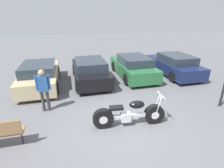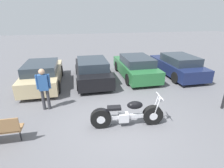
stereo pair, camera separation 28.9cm
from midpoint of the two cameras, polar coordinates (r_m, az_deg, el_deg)
ground_plane at (r=6.19m, az=3.88°, el=-12.82°), size 60.00×60.00×0.00m
motorcycle at (r=5.90m, az=6.12°, el=-9.92°), size 2.45×0.68×1.06m
parked_car_champagne at (r=9.74m, az=-20.88°, el=3.03°), size 1.81×4.14×1.26m
parked_car_black at (r=9.77m, az=-5.64°, el=4.45°), size 1.81×4.14×1.26m
parked_car_green at (r=10.52m, az=8.47°, el=5.58°), size 1.81×4.14×1.26m
parked_car_navy at (r=11.44m, az=21.27°, el=5.65°), size 1.81×4.14×1.26m
person_standing at (r=7.03m, az=-20.30°, el=-0.64°), size 0.52×0.22×1.67m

